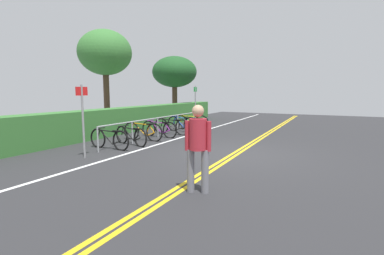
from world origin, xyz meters
The scene contains 18 objects.
ground_plane centered at (0.00, 0.00, -0.03)m, with size 33.60×13.64×0.05m, color #2B2B2D.
centre_line_yellow_inner centered at (0.00, -0.08, 0.00)m, with size 30.24×0.10×0.00m, color gold.
centre_line_yellow_outer centered at (0.00, 0.08, 0.00)m, with size 30.24×0.10×0.00m, color gold.
bike_lane_stripe_white centered at (0.00, 2.95, 0.00)m, with size 30.24×0.12×0.00m, color white.
bike_rack centered at (1.58, 3.87, 0.62)m, with size 6.72×0.05×0.82m.
bicycle_0 centered at (-1.19, 3.94, 0.33)m, with size 0.46×1.70×0.70m.
bicycle_1 centered at (-0.31, 3.75, 0.32)m, with size 0.56×1.69×0.69m.
bicycle_2 centered at (0.66, 3.96, 0.35)m, with size 0.46×1.78×0.74m.
bicycle_3 centered at (1.62, 3.83, 0.33)m, with size 0.46×1.78×0.71m.
bicycle_4 centered at (2.48, 3.73, 0.35)m, with size 0.46×1.82×0.75m.
bicycle_5 centered at (3.42, 3.75, 0.36)m, with size 0.48×1.72×0.76m.
bicycle_6 centered at (4.41, 3.77, 0.36)m, with size 0.60×1.76×0.76m.
pedestrian centered at (-3.52, -0.40, 0.94)m, with size 0.32×0.48×1.64m.
sign_post_near centered at (-2.48, 3.66, 1.25)m, with size 0.36×0.08×2.07m.
sign_post_far centered at (5.23, 3.92, 1.31)m, with size 0.36×0.06×2.17m.
hedge_backdrop centered at (3.08, 6.10, 0.57)m, with size 15.67×0.88×1.14m, color #387533.
tree_mid centered at (2.82, 7.77, 3.77)m, with size 2.64×2.64×4.93m.
tree_far_right centered at (8.39, 7.00, 3.15)m, with size 2.95×2.95×4.20m.
Camera 1 is at (-8.12, -2.58, 1.87)m, focal length 26.38 mm.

